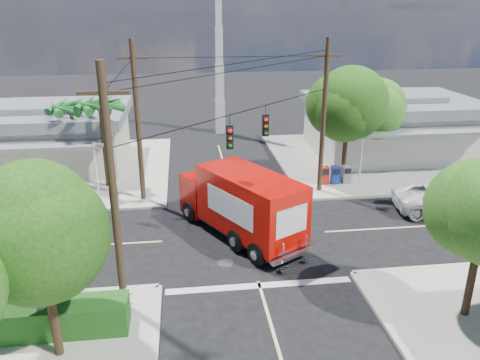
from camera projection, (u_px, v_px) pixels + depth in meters
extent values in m
plane|color=black|center=(245.00, 236.00, 22.76)|extent=(120.00, 120.00, 0.00)
cube|color=#9E998F|center=(373.00, 158.00, 34.24)|extent=(14.00, 14.00, 0.14)
cube|color=#B8B3A3|center=(280.00, 162.00, 33.42)|extent=(0.25, 14.00, 0.14)
cube|color=#B8B3A3|center=(419.00, 194.00, 27.73)|extent=(14.00, 0.25, 0.14)
cube|color=#9E998F|center=(63.00, 170.00, 31.68)|extent=(14.00, 14.00, 0.14)
cube|color=#B8B3A3|center=(167.00, 166.00, 32.49)|extent=(0.25, 14.00, 0.14)
cube|color=#B8B3A3|center=(33.00, 213.00, 25.17)|extent=(14.00, 0.25, 0.14)
cube|color=beige|center=(226.00, 170.00, 32.05)|extent=(0.12, 12.00, 0.01)
cube|color=beige|center=(438.00, 225.00, 23.92)|extent=(12.00, 0.12, 0.01)
cube|color=beige|center=(31.00, 249.00, 21.59)|extent=(12.00, 0.12, 0.01)
cube|color=silver|center=(259.00, 286.00, 18.76)|extent=(7.50, 0.40, 0.01)
cube|color=white|center=(390.00, 131.00, 34.73)|extent=(11.00, 8.00, 3.40)
cube|color=gray|center=(393.00, 103.00, 34.01)|extent=(11.80, 8.80, 0.70)
cube|color=gray|center=(394.00, 96.00, 33.84)|extent=(6.05, 4.40, 0.50)
cube|color=gray|center=(425.00, 131.00, 29.75)|extent=(9.90, 1.80, 0.15)
cylinder|color=silver|center=(361.00, 160.00, 29.00)|extent=(0.12, 0.12, 2.90)
cube|color=beige|center=(50.00, 141.00, 32.37)|extent=(10.00, 8.00, 3.20)
cube|color=gray|center=(45.00, 114.00, 31.69)|extent=(10.80, 8.80, 0.70)
cube|color=gray|center=(44.00, 106.00, 31.52)|extent=(5.50, 4.40, 0.50)
cube|color=gray|center=(26.00, 146.00, 27.43)|extent=(9.00, 1.80, 0.15)
cylinder|color=silver|center=(96.00, 169.00, 27.62)|extent=(0.12, 0.12, 2.70)
cube|color=silver|center=(220.00, 116.00, 40.88)|extent=(0.80, 0.80, 3.00)
cube|color=silver|center=(220.00, 81.00, 39.84)|extent=(0.70, 0.70, 3.00)
cube|color=silver|center=(219.00, 45.00, 38.79)|extent=(0.60, 0.60, 3.00)
cube|color=silver|center=(218.00, 6.00, 37.74)|extent=(0.50, 0.50, 3.00)
cylinder|color=#422D1C|center=(51.00, 304.00, 14.27)|extent=(0.28, 0.28, 3.71)
sphere|color=#17430E|center=(40.00, 236.00, 13.46)|extent=(3.71, 3.71, 3.71)
sphere|color=#17430E|center=(26.00, 226.00, 13.52)|extent=(3.02, 3.02, 3.02)
sphere|color=#17430E|center=(51.00, 244.00, 13.26)|extent=(3.25, 3.25, 3.25)
cylinder|color=#422D1C|center=(345.00, 149.00, 29.15)|extent=(0.28, 0.28, 4.10)
sphere|color=#17430E|center=(348.00, 108.00, 28.26)|extent=(4.10, 4.10, 4.10)
sphere|color=#17430E|center=(341.00, 103.00, 28.31)|extent=(3.33, 3.33, 3.33)
sphere|color=#17430E|center=(355.00, 111.00, 28.06)|extent=(3.58, 3.58, 3.58)
cylinder|color=#422D1C|center=(371.00, 142.00, 31.59)|extent=(0.28, 0.28, 3.58)
sphere|color=#236316|center=(374.00, 109.00, 30.81)|extent=(3.58, 3.58, 3.58)
sphere|color=#236316|center=(367.00, 105.00, 30.87)|extent=(2.91, 2.91, 2.91)
sphere|color=#236316|center=(381.00, 111.00, 30.61)|extent=(3.14, 3.14, 3.14)
cylinder|color=#422D1C|center=(473.00, 272.00, 16.22)|extent=(0.28, 0.28, 3.46)
sphere|color=#236316|center=(470.00, 208.00, 15.53)|extent=(2.81, 2.81, 2.81)
cylinder|color=#422D1C|center=(104.00, 147.00, 27.93)|extent=(0.24, 0.24, 5.00)
cone|color=#1E6A25|center=(116.00, 103.00, 27.13)|extent=(0.50, 2.06, 0.98)
cone|color=#1E6A25|center=(111.00, 101.00, 27.74)|extent=(1.92, 1.68, 0.98)
cone|color=#1E6A25|center=(99.00, 101.00, 27.82)|extent=(2.12, 0.95, 0.98)
cone|color=#1E6A25|center=(86.00, 103.00, 27.29)|extent=(1.34, 2.07, 0.98)
cone|color=#1E6A25|center=(84.00, 105.00, 26.57)|extent=(1.34, 2.07, 0.98)
cone|color=#1E6A25|center=(94.00, 107.00, 26.18)|extent=(2.12, 0.95, 0.98)
cone|color=#1E6A25|center=(108.00, 106.00, 26.44)|extent=(1.92, 1.68, 0.98)
cylinder|color=#422D1C|center=(75.00, 144.00, 29.16)|extent=(0.24, 0.24, 4.60)
cone|color=#1E6A25|center=(86.00, 106.00, 28.43)|extent=(0.50, 2.06, 0.98)
cone|color=#1E6A25|center=(82.00, 104.00, 29.04)|extent=(1.92, 1.68, 0.98)
cone|color=#1E6A25|center=(70.00, 103.00, 29.12)|extent=(2.12, 0.95, 0.98)
cone|color=#1E6A25|center=(58.00, 105.00, 28.59)|extent=(1.34, 2.07, 0.98)
cone|color=#1E6A25|center=(55.00, 108.00, 27.87)|extent=(1.34, 2.07, 0.98)
cone|color=#1E6A25|center=(64.00, 109.00, 27.49)|extent=(2.12, 0.95, 0.98)
cone|color=#1E6A25|center=(78.00, 108.00, 27.74)|extent=(1.92, 1.68, 0.98)
cylinder|color=#473321|center=(114.00, 197.00, 15.74)|extent=(0.28, 0.28, 9.00)
cube|color=#473321|center=(103.00, 93.00, 14.52)|extent=(1.60, 0.12, 0.12)
cylinder|color=#473321|center=(323.00, 119.00, 26.62)|extent=(0.28, 0.28, 9.00)
cube|color=#473321|center=(327.00, 56.00, 25.40)|extent=(1.60, 0.12, 0.12)
cylinder|color=#473321|center=(138.00, 124.00, 25.41)|extent=(0.28, 0.28, 9.00)
cube|color=#473321|center=(133.00, 58.00, 24.19)|extent=(1.60, 0.12, 0.12)
cylinder|color=black|center=(246.00, 111.00, 20.59)|extent=(10.43, 10.43, 0.04)
cube|color=black|center=(230.00, 137.00, 20.08)|extent=(0.30, 0.24, 1.05)
sphere|color=red|center=(230.00, 130.00, 19.84)|extent=(0.20, 0.20, 0.20)
cube|color=black|center=(265.00, 125.00, 22.07)|extent=(0.30, 0.24, 1.05)
sphere|color=red|center=(266.00, 119.00, 21.83)|extent=(0.20, 0.20, 0.20)
cube|color=silver|center=(47.00, 310.00, 16.47)|extent=(5.94, 0.05, 0.08)
cube|color=silver|center=(46.00, 300.00, 16.33)|extent=(5.94, 0.05, 0.08)
cube|color=silver|center=(128.00, 300.00, 16.74)|extent=(0.09, 0.06, 1.00)
cube|color=#1B4214|center=(34.00, 320.00, 15.63)|extent=(6.20, 1.20, 1.10)
cube|color=red|center=(324.00, 175.00, 28.95)|extent=(0.50, 0.50, 1.10)
cube|color=navy|center=(335.00, 175.00, 29.04)|extent=(0.50, 0.50, 1.10)
cube|color=slate|center=(346.00, 174.00, 29.12)|extent=(0.50, 0.50, 1.10)
cube|color=black|center=(239.00, 225.00, 22.78)|extent=(5.62, 7.56, 0.24)
cube|color=#C50A03|center=(206.00, 192.00, 24.70)|extent=(2.80, 2.55, 2.10)
cube|color=black|center=(199.00, 182.00, 25.06)|extent=(1.86, 1.21, 0.91)
cube|color=silver|center=(198.00, 199.00, 25.57)|extent=(1.96, 1.20, 0.33)
cube|color=#C50A03|center=(250.00, 203.00, 21.64)|extent=(4.84, 6.00, 2.77)
cube|color=white|center=(270.00, 194.00, 22.27)|extent=(1.73, 2.99, 1.24)
cube|color=white|center=(229.00, 207.00, 20.90)|extent=(1.73, 2.99, 1.24)
cube|color=white|center=(292.00, 221.00, 19.50)|extent=(1.50, 0.87, 1.24)
cube|color=silver|center=(292.00, 256.00, 19.96)|extent=(2.11, 1.35, 0.17)
cube|color=silver|center=(283.00, 254.00, 19.35)|extent=(0.40, 0.26, 0.96)
cube|color=silver|center=(306.00, 244.00, 20.11)|extent=(0.40, 0.26, 0.96)
cylinder|color=black|center=(190.00, 212.00, 24.23)|extent=(0.79, 1.06, 1.05)
cylinder|color=black|center=(225.00, 202.00, 25.48)|extent=(0.79, 1.06, 1.05)
cylinder|color=black|center=(258.00, 254.00, 20.09)|extent=(0.79, 1.06, 1.05)
cylinder|color=black|center=(295.00, 240.00, 21.33)|extent=(0.79, 1.06, 1.05)
imported|color=silver|center=(447.00, 199.00, 25.15)|extent=(5.90, 3.39, 1.55)
imported|color=beige|center=(44.00, 314.00, 15.43)|extent=(0.71, 0.73, 1.69)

